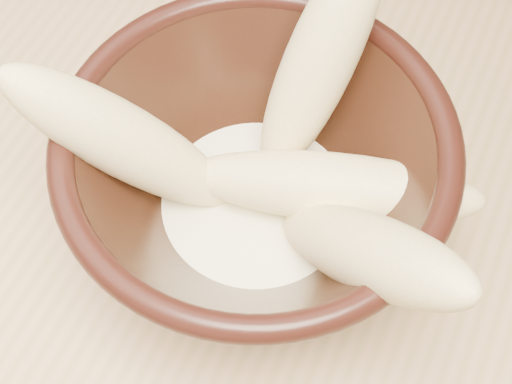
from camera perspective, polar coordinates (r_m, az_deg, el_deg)
table at (r=0.63m, az=-8.41°, el=5.41°), size 1.20×0.80×0.75m
bowl at (r=0.42m, az=-0.00°, el=0.70°), size 0.22×0.22×0.12m
milk_puddle at (r=0.45m, az=0.00°, el=-1.23°), size 0.13×0.13×0.02m
banana_upright at (r=0.42m, az=5.08°, el=10.36°), size 0.07×0.13×0.16m
banana_left at (r=0.40m, az=-10.39°, el=3.97°), size 0.14×0.09×0.14m
banana_right at (r=0.37m, az=8.79°, el=-4.72°), size 0.15×0.10×0.14m
banana_across at (r=0.42m, az=6.08°, el=0.38°), size 0.18×0.09×0.05m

